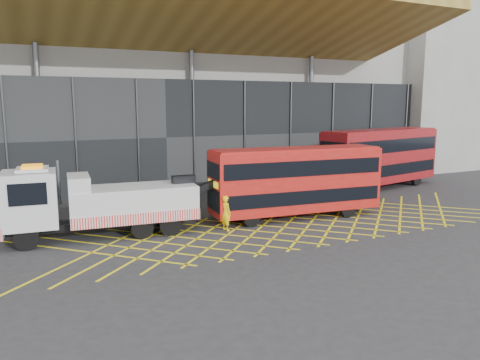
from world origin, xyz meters
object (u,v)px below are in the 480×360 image
bus_second (381,156)px  recovery_truck (96,202)px  worker (226,213)px  bus_towed (296,179)px

bus_second → recovery_truck: bearing=179.7°
recovery_truck → worker: recovery_truck is taller
worker → bus_second: bearing=-83.2°
worker → recovery_truck: bearing=60.7°
bus_towed → worker: (-4.61, -0.79, -1.29)m
worker → bus_towed: bearing=-94.9°
bus_towed → bus_second: bus_second is taller
recovery_truck → bus_towed: 10.69m
recovery_truck → bus_towed: size_ratio=1.08×
bus_second → bus_towed: bearing=-166.1°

